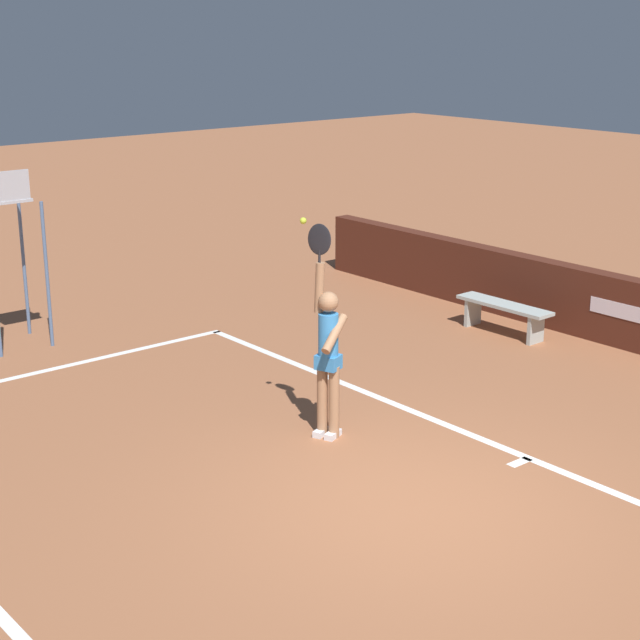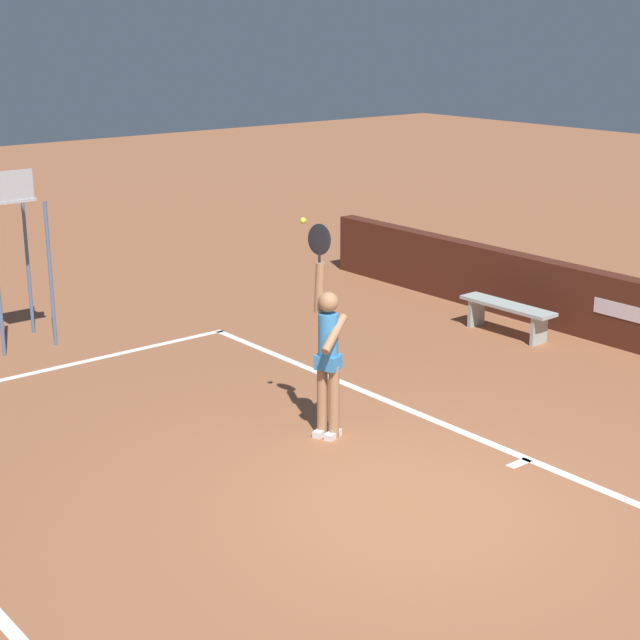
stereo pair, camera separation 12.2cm
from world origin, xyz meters
name	(u,v)px [view 2 (the right image)]	position (x,y,z in m)	size (l,w,h in m)	color
ground_plane	(413,507)	(0.00, 0.00, 0.00)	(60.00, 60.00, 0.00)	#985C3A
court_lines	(331,540)	(0.00, -1.02, 0.00)	(11.83, 5.59, 0.00)	white
tennis_player	(328,351)	(-1.83, 0.45, 0.99)	(0.51, 0.47, 2.40)	#A57551
tennis_ball	(303,221)	(-2.07, 0.31, 2.41)	(0.07, 0.07, 0.07)	#C8E035
umpire_chair	(11,232)	(-7.11, -0.84, 1.64)	(0.81, 0.81, 2.51)	slate
courtside_bench_near	(507,311)	(-3.05, 4.88, 0.36)	(1.55, 0.38, 0.47)	#A8B3AF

